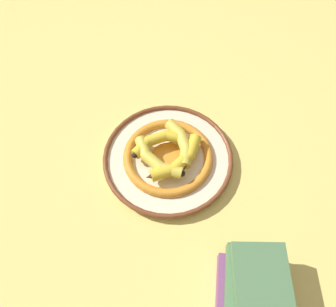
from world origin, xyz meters
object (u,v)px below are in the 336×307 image
object	(u,v)px
banana_c	(179,161)
banana_b	(155,159)
banana_a	(159,141)
book_stack	(253,290)
decorative_bowl	(168,157)
banana_d	(182,144)

from	to	relation	value
banana_c	banana_b	bearing A→B (deg)	129.04
banana_a	book_stack	world-z (taller)	book_stack
banana_b	banana_c	distance (m)	0.06
banana_a	banana_b	world-z (taller)	banana_b
book_stack	banana_b	bearing A→B (deg)	-144.04
decorative_bowl	banana_c	distance (m)	0.06
banana_a	banana_b	size ratio (longest dim) A/B	0.87
decorative_bowl	banana_c	xyz separation A→B (m)	(0.04, -0.01, 0.04)
banana_a	banana_b	xyz separation A→B (m)	(0.03, -0.05, 0.00)
decorative_bowl	banana_b	xyz separation A→B (m)	(-0.01, -0.04, 0.04)
decorative_bowl	banana_a	distance (m)	0.06
banana_c	banana_a	bearing A→B (deg)	83.16
banana_d	decorative_bowl	bearing A→B (deg)	105.69
decorative_bowl	book_stack	distance (m)	0.40
banana_d	book_stack	distance (m)	0.41
decorative_bowl	banana_b	bearing A→B (deg)	-100.87
banana_c	decorative_bowl	bearing A→B (deg)	85.67
banana_b	banana_d	xyz separation A→B (m)	(0.02, 0.09, 0.00)
banana_b	banana_c	world-z (taller)	same
banana_b	book_stack	xyz separation A→B (m)	(0.39, -0.09, -0.00)
decorative_bowl	banana_c	world-z (taller)	banana_c
book_stack	banana_c	bearing A→B (deg)	-151.94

